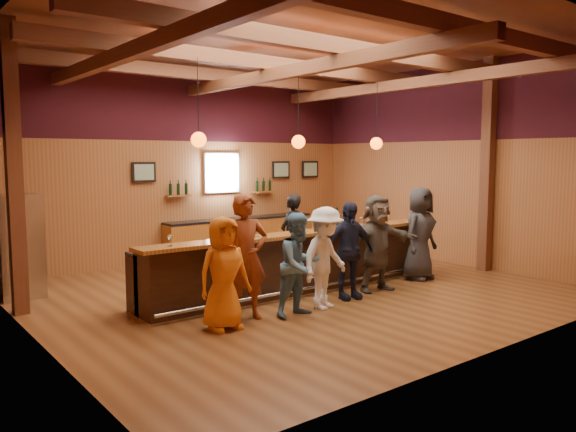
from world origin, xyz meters
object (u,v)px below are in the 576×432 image
(customer_redvest, at_px, (246,257))
(customer_brown, at_px, (377,243))
(customer_orange, at_px, (224,273))
(stainless_fridge, at_px, (19,246))
(back_bar_cabinet, at_px, (241,237))
(bar_counter, at_px, (294,261))
(bartender, at_px, (291,235))
(customer_denim, at_px, (300,265))
(customer_white, at_px, (325,258))
(customer_navy, at_px, (348,250))
(bottle_a, at_px, (328,220))
(customer_dark, at_px, (420,233))
(ice_bucket, at_px, (317,224))

(customer_redvest, relative_size, customer_brown, 1.07)
(customer_orange, bearing_deg, stainless_fridge, 118.15)
(back_bar_cabinet, bearing_deg, bar_counter, -108.34)
(bar_counter, bearing_deg, bartender, 53.68)
(customer_denim, bearing_deg, bar_counter, 51.45)
(customer_white, xyz_separation_m, customer_navy, (0.73, 0.22, 0.02))
(customer_white, height_order, bottle_a, customer_white)
(stainless_fridge, relative_size, bottle_a, 4.89)
(customer_orange, relative_size, customer_dark, 0.87)
(customer_denim, bearing_deg, customer_brown, 7.41)
(stainless_fridge, bearing_deg, customer_white, -45.68)
(customer_navy, bearing_deg, bar_counter, 117.22)
(bottle_a, bearing_deg, ice_bucket, -168.61)
(customer_navy, relative_size, customer_dark, 0.91)
(customer_orange, relative_size, customer_brown, 0.91)
(bar_counter, xyz_separation_m, customer_denim, (-1.01, -1.41, 0.27))
(customer_redvest, bearing_deg, stainless_fridge, 135.03)
(customer_white, bearing_deg, customer_brown, -3.96)
(bartender, xyz_separation_m, ice_bucket, (-0.42, -1.28, 0.38))
(bottle_a, bearing_deg, customer_dark, -19.26)
(back_bar_cabinet, distance_m, customer_dark, 4.65)
(customer_dark, bearing_deg, bartender, 123.97)
(customer_dark, relative_size, ice_bucket, 8.52)
(back_bar_cabinet, relative_size, customer_navy, 2.38)
(customer_redvest, xyz_separation_m, bartender, (2.49, 2.06, -0.11))
(bar_counter, relative_size, customer_denim, 3.96)
(stainless_fridge, height_order, customer_white, stainless_fridge)
(customer_denim, bearing_deg, customer_orange, 171.13)
(customer_denim, distance_m, ice_bucket, 1.80)
(back_bar_cabinet, xyz_separation_m, customer_denim, (-2.19, -4.98, 0.32))
(customer_white, distance_m, ice_bucket, 1.35)
(back_bar_cabinet, relative_size, customer_brown, 2.26)
(customer_brown, xyz_separation_m, ice_bucket, (-0.79, 0.74, 0.33))
(customer_denim, relative_size, ice_bucket, 7.37)
(back_bar_cabinet, distance_m, customer_redvest, 5.50)
(bar_counter, bearing_deg, customer_orange, -150.72)
(back_bar_cabinet, bearing_deg, customer_denim, -113.74)
(customer_redvest, bearing_deg, bottle_a, 30.41)
(customer_navy, bearing_deg, customer_brown, 18.39)
(customer_white, bearing_deg, customer_redvest, 152.64)
(customer_orange, bearing_deg, ice_bucket, 22.86)
(customer_brown, height_order, customer_dark, customer_dark)
(customer_white, bearing_deg, stainless_fridge, 118.73)
(ice_bucket, bearing_deg, customer_orange, -158.96)
(customer_navy, bearing_deg, customer_orange, -164.63)
(stainless_fridge, xyz_separation_m, customer_brown, (5.24, -3.47, -0.02))
(bartender, bearing_deg, customer_white, 41.77)
(customer_dark, height_order, bartender, customer_dark)
(customer_brown, relative_size, bartender, 1.05)
(bartender, bearing_deg, customer_orange, 15.30)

